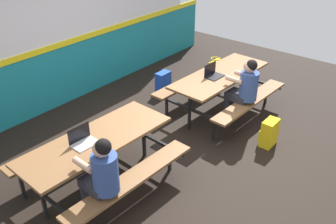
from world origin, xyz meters
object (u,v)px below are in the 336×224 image
Objects in this scene: satchel_spare at (163,83)px; student_nearer at (101,174)px; picnic_table_left at (97,149)px; student_further at (244,87)px; laptop_dark at (213,74)px; tote_bag_bright at (215,68)px; laptop_silver at (83,140)px; picnic_table_right at (220,82)px; backpack_dark at (269,133)px.

student_nearer is at bearing -151.66° from satchel_spare.
picnic_table_left is 2.69m from student_further.
laptop_dark reaches higher than tote_bag_bright.
tote_bag_bright is at bearing 30.39° from laptop_dark.
student_further reaches higher than laptop_silver.
student_nearer reaches higher than laptop_silver.
student_further is 0.60m from laptop_dark.
laptop_silver is at bearing 68.29° from student_nearer.
satchel_spare is at bearing 163.53° from tote_bag_bright.
picnic_table_left is 1.00× the size of picnic_table_right.
backpack_dark is at bearing -29.44° from laptop_silver.
laptop_dark reaches higher than satchel_spare.
laptop_silver and laptop_dark have the same top height.
tote_bag_bright is at bearing 51.21° from backpack_dark.
tote_bag_bright is 1.37m from satchel_spare.
laptop_silver is at bearing 176.89° from laptop_dark.
student_nearer is at bearing -172.87° from picnic_table_right.
student_further is 2.81× the size of tote_bag_bright.
picnic_table_right is at bearing -86.90° from satchel_spare.
picnic_table_right is 1.57m from tote_bag_bright.
picnic_table_left reaches higher than backpack_dark.
student_further is at bearing -92.39° from satchel_spare.
picnic_table_right is 1.31m from satchel_spare.
student_nearer reaches higher than tote_bag_bright.
backpack_dark is at bearing -16.68° from student_nearer.
laptop_silver is at bearing 176.20° from picnic_table_right.
laptop_silver is (-2.90, 0.19, 0.21)m from picnic_table_right.
student_further is (2.59, -0.70, 0.13)m from picnic_table_left.
picnic_table_left reaches higher than satchel_spare.
laptop_dark is 0.75× the size of backpack_dark.
backpack_dark reaches higher than tote_bag_bright.
student_nearer is (-0.40, -0.54, 0.13)m from picnic_table_left.
tote_bag_bright is (4.37, 1.27, -0.51)m from student_nearer.
student_nearer is at bearing 163.32° from backpack_dark.
tote_bag_bright is at bearing -16.47° from satchel_spare.
student_further reaches higher than backpack_dark.
backpack_dark is (2.31, -1.35, -0.36)m from picnic_table_left.
laptop_dark is at bearing 165.51° from picnic_table_right.
satchel_spare is (-0.07, 1.26, -0.36)m from picnic_table_right.
picnic_table_right is at bearing -3.80° from laptop_silver.
student_nearer is 3.52m from satchel_spare.
laptop_dark reaches higher than picnic_table_left.
backpack_dark is at bearing -113.59° from student_further.
picnic_table_right is (2.73, -0.15, 0.00)m from picnic_table_left.
laptop_silver is 0.75× the size of backpack_dark.
student_nearer is at bearing -171.61° from laptop_dark.
laptop_dark is (-0.03, 0.60, 0.08)m from student_further.
backpack_dark is 1.02× the size of tote_bag_bright.
picnic_table_left is at bearing -169.65° from tote_bag_bright.
picnic_table_right is 4.74× the size of satchel_spare.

